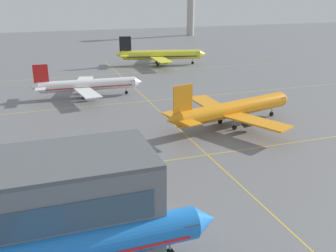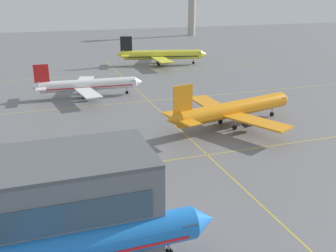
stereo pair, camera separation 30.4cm
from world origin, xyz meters
name	(u,v)px [view 2 (the right image)]	position (x,y,z in m)	size (l,w,h in m)	color
airliner_second_row	(233,109)	(12.88, 53.88, 4.02)	(37.53, 31.93, 11.78)	orange
airliner_third_row	(87,85)	(-16.28, 92.03, 3.58)	(33.73, 29.07, 10.49)	white
airliner_far_left_stand	(161,55)	(21.39, 135.79, 4.19)	(39.17, 33.28, 12.27)	yellow
taxiway_markings	(172,123)	(0.00, 60.46, 0.00)	(138.10, 183.21, 0.01)	yellow
control_tower	(192,3)	(77.13, 239.19, 21.95)	(8.82, 8.82, 37.84)	#ADA89E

